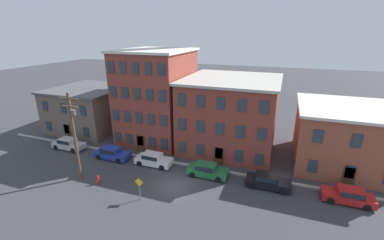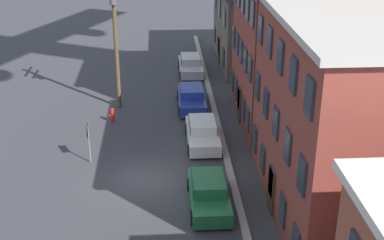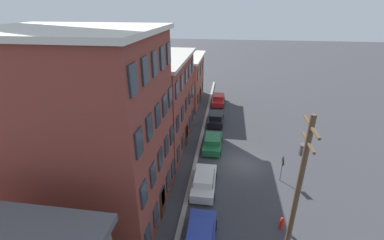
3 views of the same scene
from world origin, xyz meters
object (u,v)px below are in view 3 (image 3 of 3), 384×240
at_px(car_red, 218,99).
at_px(utility_pole, 298,189).
at_px(car_green, 213,142).
at_px(car_white, 204,181).
at_px(fire_hydrant, 282,223).
at_px(car_blue, 200,238).
at_px(caution_sign, 282,165).
at_px(car_black, 216,118).

xyz_separation_m(car_red, utility_pole, (-26.23, -5.10, 4.55)).
relative_size(car_green, car_red, 1.00).
xyz_separation_m(car_white, fire_hydrant, (-3.45, -5.58, -0.27)).
bearing_deg(car_blue, caution_sign, -38.65).
bearing_deg(car_green, car_blue, -179.68).
height_order(car_blue, fire_hydrant, car_blue).
bearing_deg(fire_hydrant, car_black, 18.04).
bearing_deg(caution_sign, fire_hydrant, 171.32).
bearing_deg(car_black, car_green, -179.62).
relative_size(car_blue, car_black, 1.00).
bearing_deg(car_white, utility_pole, -138.40).
xyz_separation_m(utility_pole, fire_hydrant, (2.49, -0.29, -4.82)).
bearing_deg(utility_pole, car_red, 11.00).
bearing_deg(car_green, caution_sign, -127.17).
height_order(caution_sign, fire_hydrant, caution_sign).
xyz_separation_m(car_green, car_black, (6.38, 0.04, 0.00)).
height_order(car_white, caution_sign, caution_sign).
relative_size(caution_sign, utility_pole, 0.25).
xyz_separation_m(caution_sign, fire_hydrant, (-5.46, 0.83, -1.11)).
bearing_deg(car_blue, car_white, 3.10).
xyz_separation_m(car_red, fire_hydrant, (-23.74, -5.40, -0.27)).
xyz_separation_m(car_white, utility_pole, (-5.95, -5.28, 4.55)).
distance_m(car_green, car_black, 6.38).
relative_size(car_white, car_red, 1.00).
bearing_deg(car_red, fire_hydrant, -167.20).
distance_m(car_white, car_black, 13.07).
bearing_deg(fire_hydrant, caution_sign, -8.68).
xyz_separation_m(car_white, caution_sign, (2.00, -6.41, 0.84)).
relative_size(car_red, fire_hydrant, 4.58).
bearing_deg(caution_sign, car_blue, 141.35).
distance_m(car_blue, caution_sign, 9.81).
relative_size(car_green, caution_sign, 1.84).
distance_m(car_blue, fire_hydrant, 5.71).
distance_m(car_green, utility_pole, 14.34).
height_order(car_white, car_red, same).
distance_m(car_blue, car_green, 12.31).
height_order(utility_pole, fire_hydrant, utility_pole).
bearing_deg(car_black, car_white, 179.15).
bearing_deg(car_white, car_black, -0.85).
bearing_deg(car_red, caution_sign, -161.18).
distance_m(car_white, caution_sign, 6.77).
xyz_separation_m(car_white, car_red, (20.29, -0.18, 0.00)).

